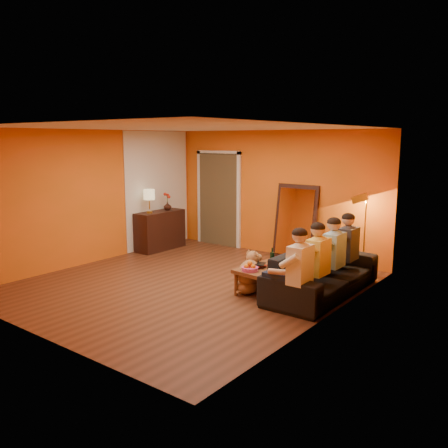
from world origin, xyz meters
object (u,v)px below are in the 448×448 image
Objects in this scene: mirror_frame at (296,222)px; wine_bottle at (272,257)px; coffee_table at (271,278)px; vase at (167,206)px; sofa at (323,272)px; person_far_left at (300,272)px; laptop at (292,262)px; dog at (250,272)px; sideboard at (160,230)px; person_mid_left at (318,263)px; person_mid_right at (334,256)px; floor_lamp at (365,235)px; person_far_right at (348,250)px; tumbler at (281,263)px; table_lamp at (149,201)px.

wine_bottle is at bearing -70.10° from mirror_frame.
vase reaches higher than coffee_table.
sofa is 0.83m from coffee_table.
person_far_left is 0.98m from wine_bottle.
vase is at bearing -163.43° from mirror_frame.
coffee_table is 0.45m from laptop.
wine_bottle is 0.44m from laptop.
mirror_frame reaches higher than dog.
person_mid_left reaches higher than sideboard.
person_mid_right is (4.37, -0.55, 0.18)m from sideboard.
floor_lamp is at bearing -10.24° from mirror_frame.
coffee_table is 1.00× the size of person_far_right.
wine_bottle is (-0.80, 0.01, -0.03)m from person_mid_left.
person_mid_left is at bearing -14.10° from tumbler.
person_mid_right is 11.70× the size of tumbler.
floor_lamp reaches higher than sideboard.
person_far_right is at bearing -11.31° from sofa.
sofa is 0.31m from person_mid_right.
tumbler is at bearing -128.39° from person_far_right.
table_lamp reaches higher than vase.
person_far_right is 1.18m from tumbler.
sofa is 1.94× the size of coffee_table.
sofa reaches higher than tumbler.
dog is 2.19× the size of wine_bottle.
floor_lamp is (0.82, 1.83, 0.51)m from coffee_table.
floor_lamp reaches higher than coffee_table.
dog is at bearing -145.50° from person_mid_right.
table_lamp is at bearing -153.68° from mirror_frame.
vase reaches higher than laptop.
tumbler is (-0.60, -0.27, 0.12)m from sofa.
person_far_right reaches higher than wine_bottle.
coffee_table is at bearing -154.03° from laptop.
vase is (-4.37, 0.25, 0.33)m from person_far_right.
person_far_left is at bearing -59.90° from mirror_frame.
sofa is (4.24, -0.65, -0.08)m from sideboard.
person_far_right reaches higher than laptop.
sofa is 1.15m from dog.
sideboard is at bearing 172.88° from person_mid_right.
tumbler is at bearing 67.62° from wine_bottle.
person_far_right is 1.35m from wine_bottle.
dog is 0.56× the size of person_far_right.
table_lamp reaches higher than person_far_left.
person_mid_left reaches higher than laptop.
floor_lamp reaches higher than person_mid_right.
coffee_table is at bearing 175.77° from person_mid_left.
person_mid_right is 3.94× the size of wine_bottle.
floor_lamp reaches higher than laptop.
sideboard is at bearing 170.10° from coffee_table.
floor_lamp reaches higher than tumbler.
vase is at bearing 90.00° from table_lamp.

